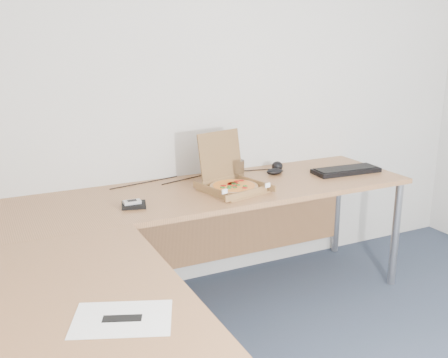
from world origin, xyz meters
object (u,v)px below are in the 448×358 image
desk (183,228)px  keyboard (346,171)px  pizza_box (232,184)px  wallet (134,205)px  drinking_glass (238,170)px

desk → keyboard: 1.35m
pizza_box → wallet: bearing=169.6°
desk → keyboard: bearing=16.2°
drinking_glass → keyboard: (0.71, -0.15, -0.05)m
drinking_glass → keyboard: drinking_glass is taller
pizza_box → drinking_glass: (0.12, 0.16, 0.03)m
drinking_glass → keyboard: bearing=-11.7°
desk → pizza_box: pizza_box is taller
pizza_box → drinking_glass: bearing=38.6°
pizza_box → keyboard: size_ratio=0.81×
desk → pizza_box: (0.45, 0.36, 0.07)m
pizza_box → wallet: (-0.60, -0.04, -0.03)m
pizza_box → keyboard: pizza_box is taller
desk → wallet: bearing=114.6°
drinking_glass → wallet: bearing=-164.2°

